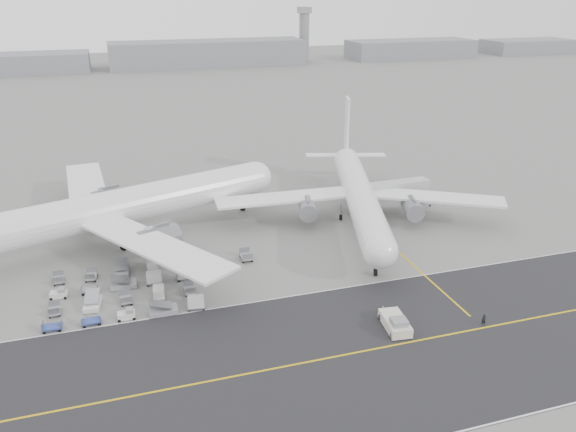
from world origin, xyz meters
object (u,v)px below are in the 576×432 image
object	(u,v)px
airliner_a	(115,208)
airliner_b	(359,194)
pushback_tug	(396,323)
ground_crew_a	(484,320)
control_tower	(304,33)
jet_bridge	(394,190)

from	to	relation	value
airliner_a	airliner_b	xyz separation A→B (m)	(45.63, -3.62, -0.91)
airliner_a	pushback_tug	world-z (taller)	airliner_a
airliner_b	airliner_a	bearing A→B (deg)	-167.95
airliner_a	pushback_tug	xyz separation A→B (m)	(35.13, -40.06, -5.68)
airliner_b	ground_crew_a	world-z (taller)	airliner_b
control_tower	airliner_a	distance (m)	266.63
pushback_tug	airliner_a	bearing A→B (deg)	138.01
airliner_a	ground_crew_a	bearing A→B (deg)	-150.81
jet_bridge	ground_crew_a	world-z (taller)	jet_bridge
control_tower	airliner_a	bearing A→B (deg)	-115.98
control_tower	pushback_tug	world-z (taller)	control_tower
control_tower	airliner_b	distance (m)	253.56
airliner_a	jet_bridge	xyz separation A→B (m)	(55.04, -0.26, -2.26)
pushback_tug	ground_crew_a	xyz separation A→B (m)	(11.93, -2.86, -0.03)
pushback_tug	jet_bridge	xyz separation A→B (m)	(19.91, 39.81, 3.42)
pushback_tug	control_tower	bearing A→B (deg)	80.50
airliner_a	control_tower	bearing A→B (deg)	-44.41
airliner_a	ground_crew_a	size ratio (longest dim) A/B	36.19
airliner_a	jet_bridge	bearing A→B (deg)	-108.70
airliner_b	pushback_tug	size ratio (longest dim) A/B	7.01
pushback_tug	ground_crew_a	size ratio (longest dim) A/B	4.47
airliner_a	jet_bridge	world-z (taller)	airliner_a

